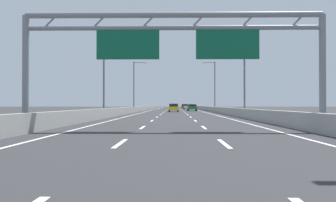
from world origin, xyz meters
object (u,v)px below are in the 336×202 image
(streetlamp_left_mid, at_px, (106,68))
(black_car, at_px, (186,106))
(yellow_car, at_px, (174,108))
(green_car, at_px, (192,107))
(streetlamp_left_far, at_px, (135,83))
(streetlamp_right_far, at_px, (214,83))
(white_car, at_px, (187,107))
(red_car, at_px, (184,106))
(sign_gantry, at_px, (174,40))
(streetlamp_right_mid, at_px, (242,67))

(streetlamp_left_mid, distance_m, black_car, 80.50)
(yellow_car, relative_size, green_car, 0.97)
(green_car, bearing_deg, streetlamp_left_far, -146.03)
(green_car, bearing_deg, streetlamp_right_far, -63.65)
(streetlamp_left_far, distance_m, white_car, 35.82)
(streetlamp_right_far, xyz_separation_m, white_car, (-3.97, 33.78, -4.67))
(streetlamp_left_far, height_order, red_car, streetlamp_left_far)
(black_car, distance_m, green_car, 41.99)
(white_car, relative_size, green_car, 1.00)
(white_car, bearing_deg, streetlamp_left_mid, -99.74)
(sign_gantry, xyz_separation_m, streetlamp_right_mid, (7.41, 20.68, 0.58))
(streetlamp_right_mid, height_order, red_car, streetlamp_right_mid)
(streetlamp_right_far, distance_m, yellow_car, 9.22)
(sign_gantry, relative_size, black_car, 3.63)
(yellow_car, bearing_deg, streetlamp_left_far, 161.42)
(white_car, xyz_separation_m, green_car, (0.23, -26.23, 0.01))
(streetlamp_left_mid, bearing_deg, streetlamp_right_mid, 0.00)
(streetlamp_right_mid, relative_size, green_car, 2.13)
(streetlamp_right_mid, height_order, green_car, streetlamp_right_mid)
(black_car, relative_size, white_car, 1.02)
(sign_gantry, xyz_separation_m, green_car, (3.67, 58.29, -4.08))
(streetlamp_right_mid, bearing_deg, streetlamp_left_far, 116.41)
(black_car, xyz_separation_m, red_car, (-0.14, 17.03, 0.01))
(sign_gantry, bearing_deg, yellow_car, 90.20)
(streetlamp_left_mid, relative_size, green_car, 2.13)
(streetlamp_left_far, relative_size, red_car, 2.31)
(streetlamp_right_far, height_order, yellow_car, streetlamp_right_far)
(streetlamp_left_far, bearing_deg, black_car, 77.37)
(streetlamp_left_mid, bearing_deg, sign_gantry, -70.01)
(sign_gantry, xyz_separation_m, streetlamp_right_far, (7.41, 50.75, 0.58))
(streetlamp_right_far, height_order, red_car, streetlamp_right_far)
(red_car, xyz_separation_m, green_car, (0.23, -59.02, -0.02))
(red_car, relative_size, green_car, 0.92)
(white_car, height_order, red_car, red_car)
(sign_gantry, height_order, red_car, sign_gantry)
(streetlamp_right_mid, xyz_separation_m, yellow_car, (-7.58, 27.59, -4.63))
(streetlamp_right_mid, xyz_separation_m, green_car, (-3.74, 37.60, -4.66))
(red_car, bearing_deg, green_car, -89.77)
(sign_gantry, distance_m, streetlamp_left_mid, 22.02)
(streetlamp_left_far, height_order, yellow_car, streetlamp_left_far)
(streetlamp_left_mid, height_order, streetlamp_right_far, same)
(sign_gantry, height_order, streetlamp_left_far, streetlamp_left_far)
(streetlamp_left_mid, xyz_separation_m, streetlamp_right_mid, (14.93, 0.00, 0.00))
(streetlamp_left_far, distance_m, black_car, 50.97)
(yellow_car, xyz_separation_m, black_car, (3.75, 52.00, -0.01))
(streetlamp_right_far, height_order, white_car, streetlamp_right_far)
(black_car, bearing_deg, streetlamp_right_mid, -87.25)
(yellow_car, xyz_separation_m, green_car, (3.84, 10.01, -0.03))
(sign_gantry, relative_size, streetlamp_left_far, 1.73)
(streetlamp_right_mid, bearing_deg, streetlamp_right_far, 90.00)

